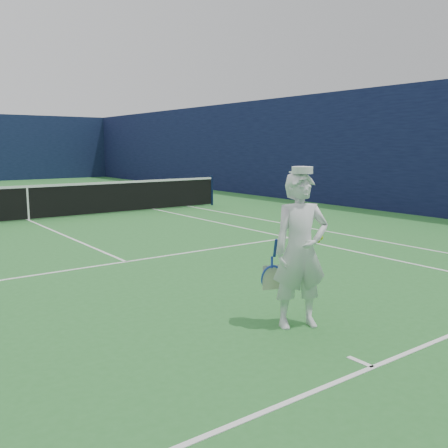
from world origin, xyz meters
name	(u,v)px	position (x,y,z in m)	size (l,w,h in m)	color
ground	(29,220)	(0.00, 0.00, 0.00)	(80.00, 80.00, 0.00)	#2A702E
court_markings	(29,220)	(0.00, 0.00, 0.00)	(11.03, 23.83, 0.01)	white
windscreen_fence	(25,150)	(0.00, 0.00, 2.00)	(20.12, 36.12, 4.00)	#0E1633
tennis_net	(28,201)	(0.00, 0.00, 0.55)	(12.88, 0.09, 1.07)	#141E4C
tennis_player	(300,250)	(0.23, -10.65, 0.92)	(0.78, 0.71, 1.89)	white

